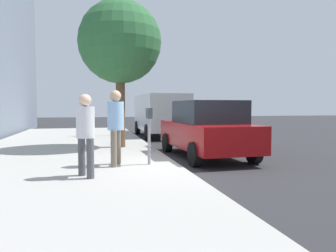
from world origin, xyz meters
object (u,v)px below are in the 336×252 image
(pedestrian_bystander, at_px, (85,129))
(parked_sedan_near, at_px, (206,129))
(street_tree, at_px, (120,43))
(traffic_signal, at_px, (120,86))
(pedestrian_at_meter, at_px, (116,121))
(parking_meter, at_px, (149,124))
(parked_van_far, at_px, (160,113))

(pedestrian_bystander, relative_size, parked_sedan_near, 0.38)
(street_tree, bearing_deg, traffic_signal, -4.31)
(pedestrian_at_meter, distance_m, street_tree, 4.45)
(pedestrian_bystander, bearing_deg, street_tree, 48.54)
(pedestrian_at_meter, height_order, traffic_signal, traffic_signal)
(street_tree, bearing_deg, parking_meter, -173.81)
(street_tree, distance_m, traffic_signal, 4.80)
(pedestrian_at_meter, xyz_separation_m, parked_van_far, (8.67, -2.90, 0.01))
(parked_sedan_near, xyz_separation_m, traffic_signal, (6.67, 2.13, 1.68))
(parked_sedan_near, bearing_deg, pedestrian_at_meter, 118.09)
(pedestrian_bystander, bearing_deg, parked_van_far, 41.62)
(parked_van_far, bearing_deg, traffic_signal, 101.78)
(pedestrian_at_meter, bearing_deg, street_tree, 102.00)
(pedestrian_at_meter, relative_size, pedestrian_bystander, 1.08)
(pedestrian_bystander, relative_size, parked_van_far, 0.33)
(traffic_signal, bearing_deg, parking_meter, -179.67)
(pedestrian_bystander, relative_size, traffic_signal, 0.47)
(pedestrian_at_meter, relative_size, parked_van_far, 0.35)
(pedestrian_bystander, xyz_separation_m, traffic_signal, (9.39, -1.46, 1.43))
(pedestrian_at_meter, distance_m, pedestrian_bystander, 1.36)
(parked_sedan_near, distance_m, traffic_signal, 7.21)
(parking_meter, distance_m, pedestrian_bystander, 1.88)
(parking_meter, xyz_separation_m, street_tree, (3.65, 0.40, 2.66))
(parked_sedan_near, height_order, parked_van_far, parked_van_far)
(parked_sedan_near, distance_m, parked_van_far, 7.13)
(parked_sedan_near, bearing_deg, parking_meter, 127.37)
(street_tree, bearing_deg, parked_sedan_near, -129.63)
(pedestrian_at_meter, relative_size, street_tree, 0.36)
(pedestrian_bystander, xyz_separation_m, parked_sedan_near, (2.72, -3.59, -0.25))
(parked_van_far, relative_size, street_tree, 1.01)
(parking_meter, distance_m, traffic_signal, 8.39)
(traffic_signal, bearing_deg, pedestrian_bystander, 171.15)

